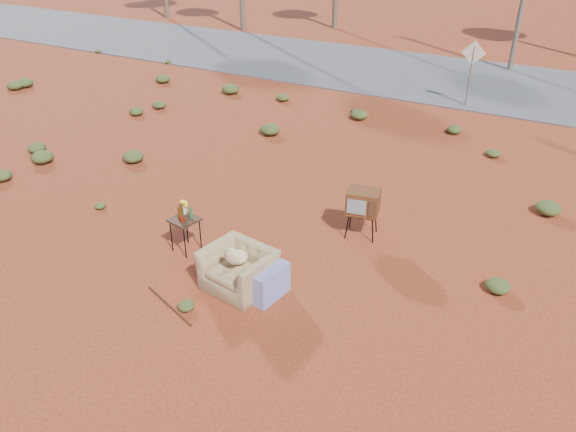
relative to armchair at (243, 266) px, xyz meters
The scene contains 8 objects.
ground 0.74m from the armchair, 145.35° to the left, with size 140.00×140.00×0.00m, color #993D1E.
highway 15.33m from the armchair, 91.73° to the left, with size 140.00×7.00×0.04m, color #565659.
armchair is the anchor object (origin of this frame).
tv_unit 2.99m from the armchair, 67.46° to the left, with size 0.74×0.64×1.04m.
side_table 1.83m from the armchair, 162.06° to the left, with size 0.59×0.59×1.02m.
rusty_bar 1.45m from the armchair, 129.11° to the right, with size 0.04×0.04×1.40m, color #532516.
road_sign 12.41m from the armchair, 85.18° to the left, with size 0.78×0.06×2.19m.
scrub_patch 4.91m from the armchair, 105.22° to the left, with size 17.49×8.07×0.33m.
Camera 1 is at (5.11, -7.14, 6.16)m, focal length 35.00 mm.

